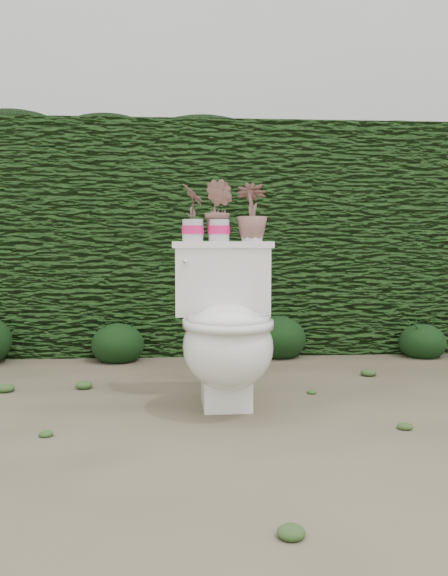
{
  "coord_description": "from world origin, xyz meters",
  "views": [
    {
      "loc": [
        -0.17,
        -2.99,
        0.76
      ],
      "look_at": [
        0.05,
        -0.05,
        0.55
      ],
      "focal_mm": 38.0,
      "sensor_mm": 36.0,
      "label": 1
    }
  ],
  "objects": [
    {
      "name": "liriope_clump_3",
      "position": [
        0.49,
        1.08,
        0.15
      ],
      "size": [
        0.39,
        0.39,
        0.31
      ],
      "primitive_type": "ellipsoid",
      "color": "black",
      "rests_on": "ground"
    },
    {
      "name": "ground",
      "position": [
        0.0,
        0.0,
        0.0
      ],
      "size": [
        60.0,
        60.0,
        0.0
      ],
      "primitive_type": "plane",
      "color": "#786E53",
      "rests_on": "ground"
    },
    {
      "name": "liriope_clump_4",
      "position": [
        1.48,
        1.0,
        0.13
      ],
      "size": [
        0.32,
        0.32,
        0.25
      ],
      "primitive_type": "ellipsoid",
      "color": "black",
      "rests_on": "ground"
    },
    {
      "name": "house_wall",
      "position": [
        0.6,
        6.0,
        2.0
      ],
      "size": [
        8.0,
        3.5,
        4.0
      ],
      "primitive_type": "cube",
      "color": "silver",
      "rests_on": "ground"
    },
    {
      "name": "potted_plant_left",
      "position": [
        -0.1,
        0.05,
        0.91
      ],
      "size": [
        0.12,
        0.16,
        0.27
      ],
      "primitive_type": "imported",
      "rotation": [
        0.0,
        0.0,
        1.73
      ],
      "color": "#376D22",
      "rests_on": "toilet"
    },
    {
      "name": "toilet",
      "position": [
        0.05,
        -0.19,
        0.36
      ],
      "size": [
        0.5,
        0.68,
        0.78
      ],
      "rotation": [
        0.0,
        0.0,
        0.01
      ],
      "color": "white",
      "rests_on": "ground"
    },
    {
      "name": "liriope_clump_2",
      "position": [
        -0.58,
        1.0,
        0.14
      ],
      "size": [
        0.35,
        0.35,
        0.28
      ],
      "primitive_type": "ellipsoid",
      "color": "black",
      "rests_on": "ground"
    },
    {
      "name": "potted_plant_right",
      "position": [
        0.19,
        0.05,
        0.91
      ],
      "size": [
        0.16,
        0.16,
        0.27
      ],
      "primitive_type": "imported",
      "rotation": [
        0.0,
        0.0,
        3.09
      ],
      "color": "#376D22",
      "rests_on": "toilet"
    },
    {
      "name": "hedge",
      "position": [
        0.0,
        1.6,
        0.8
      ],
      "size": [
        8.0,
        1.0,
        1.6
      ],
      "primitive_type": "cube",
      "color": "#264A18",
      "rests_on": "ground"
    },
    {
      "name": "potted_plant_center",
      "position": [
        0.03,
        0.05,
        0.92
      ],
      "size": [
        0.2,
        0.2,
        0.29
      ],
      "primitive_type": "imported",
      "rotation": [
        0.0,
        0.0,
        5.38
      ],
      "color": "#376D22",
      "rests_on": "toilet"
    }
  ]
}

